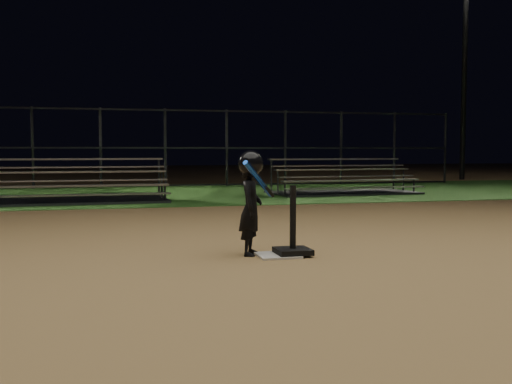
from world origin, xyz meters
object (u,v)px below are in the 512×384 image
bleacher_right (343,187)px  light_pole_right (466,54)px  child_batter (251,200)px  bleacher_left (76,193)px  home_plate (278,255)px  batting_tee (293,241)px

bleacher_right → light_pole_right: size_ratio=0.48×
bleacher_right → light_pole_right: light_pole_right is taller
child_batter → bleacher_right: size_ratio=0.30×
bleacher_left → light_pole_right: bearing=24.2°
home_plate → bleacher_left: (-2.50, 7.79, 0.19)m
home_plate → child_batter: bearing=151.4°
home_plate → batting_tee: bearing=-3.0°
bleacher_left → light_pole_right: 16.85m
child_batter → bleacher_right: bearing=-5.5°
bleacher_right → light_pole_right: bearing=35.7°
batting_tee → bleacher_right: size_ratio=0.19×
batting_tee → light_pole_right: 19.66m
child_batter → light_pole_right: bearing=-16.9°
bleacher_left → child_batter: bearing=-75.8°
child_batter → bleacher_right: (4.63, 8.60, -0.43)m
home_plate → child_batter: child_batter is taller
batting_tee → bleacher_right: (4.18, 8.75, 0.03)m
home_plate → batting_tee: size_ratio=0.59×
bleacher_right → light_pole_right: (7.65, 6.20, 4.75)m
batting_tee → bleacher_left: bleacher_left is taller
home_plate → bleacher_right: bearing=63.5°
home_plate → bleacher_right: size_ratio=0.11×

